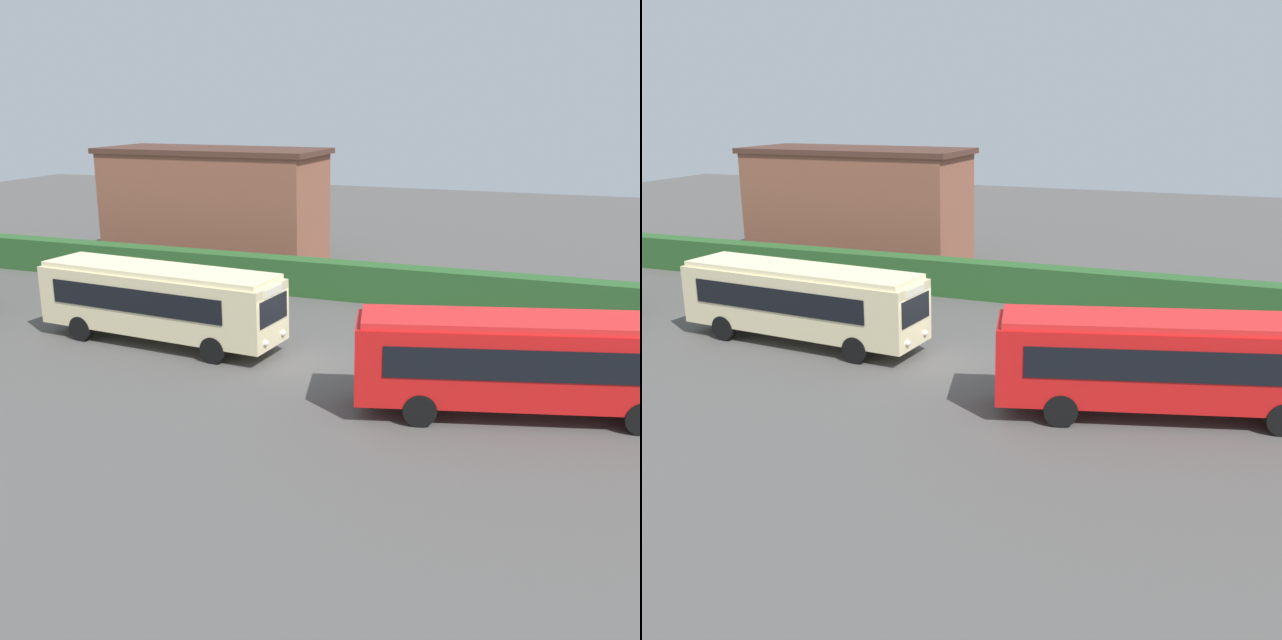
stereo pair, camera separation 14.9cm
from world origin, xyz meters
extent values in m
plane|color=#514F4C|center=(0.00, 0.00, 0.00)|extent=(111.07, 111.07, 0.00)
cube|color=beige|center=(-5.56, 0.34, 1.69)|extent=(10.15, 3.23, 2.29)
cube|color=#F8E8B2|center=(-5.56, 0.34, 2.94)|extent=(9.84, 3.01, 0.20)
cube|color=black|center=(-5.75, 1.57, 1.97)|extent=(7.77, 0.70, 0.92)
cube|color=black|center=(-5.96, -0.84, 1.97)|extent=(7.77, 0.70, 0.92)
cube|color=black|center=(-0.57, -0.08, 1.97)|extent=(0.21, 1.96, 0.96)
cube|color=silver|center=(-0.57, -0.08, 2.66)|extent=(0.15, 1.32, 0.28)
cylinder|color=black|center=(-2.38, 1.17, 0.50)|extent=(1.02, 0.36, 1.00)
cylinder|color=black|center=(-2.56, -1.02, 0.50)|extent=(1.02, 0.36, 1.00)
cylinder|color=black|center=(-8.55, 1.70, 0.50)|extent=(1.02, 0.36, 1.00)
cylinder|color=black|center=(-8.73, -0.50, 0.50)|extent=(1.02, 0.36, 1.00)
sphere|color=silver|center=(-0.50, 0.57, 0.90)|extent=(0.22, 0.22, 0.22)
sphere|color=silver|center=(-0.61, -0.74, 0.90)|extent=(0.22, 0.22, 0.22)
cube|color=red|center=(8.40, -1.85, 1.72)|extent=(10.36, 4.87, 2.34)
cube|color=red|center=(8.40, -1.85, 2.99)|extent=(10.02, 4.61, 0.20)
cube|color=black|center=(7.80, -0.80, 2.00)|extent=(7.62, 2.10, 0.94)
cube|color=black|center=(8.41, -3.06, 2.00)|extent=(7.62, 2.10, 0.94)
cylinder|color=black|center=(11.14, -0.01, 0.50)|extent=(1.04, 0.53, 1.00)
cylinder|color=black|center=(5.10, -1.65, 0.50)|extent=(1.04, 0.53, 1.00)
cylinder|color=black|center=(5.65, -3.69, 0.50)|extent=(1.04, 0.53, 1.00)
cube|color=#295927|center=(0.00, 9.28, 0.88)|extent=(67.54, 1.20, 1.77)
cube|color=brown|center=(-10.77, 14.62, 3.13)|extent=(12.36, 5.17, 6.26)
cube|color=#4C2D23|center=(-10.77, 14.62, 6.41)|extent=(12.85, 5.38, 0.30)
cone|color=orange|center=(5.65, 6.61, 0.30)|extent=(0.36, 0.36, 0.60)
camera|label=1|loc=(9.81, -23.22, 9.16)|focal=41.31mm
camera|label=2|loc=(9.95, -23.17, 9.16)|focal=41.31mm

